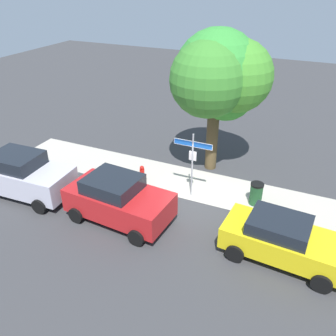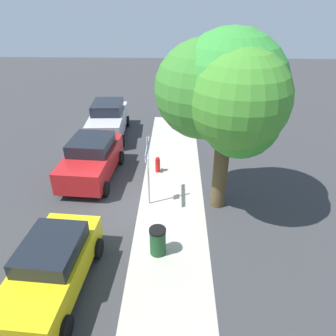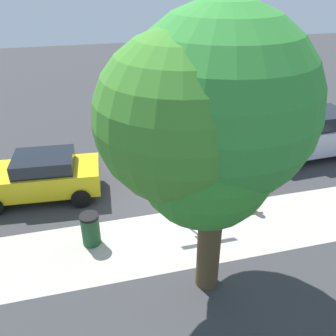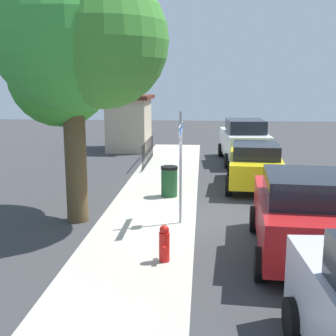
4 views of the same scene
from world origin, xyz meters
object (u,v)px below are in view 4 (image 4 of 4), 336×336
shade_tree (76,46)px  car_yellow (255,164)px  fire_hydrant (164,244)px  trash_bin (169,181)px  street_sign (181,148)px  car_red (305,214)px  car_white (244,141)px  utility_shed (129,122)px

shade_tree → car_yellow: bearing=-51.9°
fire_hydrant → trash_bin: trash_bin is taller
fire_hydrant → shade_tree: bearing=42.1°
trash_bin → street_sign: bearing=-169.5°
car_red → car_yellow: bearing=7.3°
street_sign → car_white: street_sign is taller
car_red → fire_hydrant: 3.03m
shade_tree → car_white: shade_tree is taller
shade_tree → street_sign: bearing=-94.3°
shade_tree → utility_shed: bearing=3.5°
shade_tree → car_yellow: size_ratio=1.59×
car_yellow → utility_shed: utility_shed is taller
car_red → street_sign: bearing=58.0°
street_sign → shade_tree: shade_tree is taller
utility_shed → street_sign: bearing=-164.6°
shade_tree → utility_shed: shade_tree is taller
car_red → car_white: bearing=5.6°
car_red → fire_hydrant: car_red is taller
street_sign → car_yellow: size_ratio=0.70×
shade_tree → car_white: size_ratio=1.47×
utility_shed → fire_hydrant: utility_shed is taller
street_sign → car_white: (9.03, -2.43, -1.02)m
fire_hydrant → trash_bin: bearing=3.3°
street_sign → utility_shed: (12.34, 3.40, -0.51)m
car_yellow → car_white: 4.87m
car_red → trash_bin: 5.71m
fire_hydrant → car_yellow: bearing=-21.1°
car_white → trash_bin: bearing=151.9°
street_sign → shade_tree: 3.68m
street_sign → utility_shed: bearing=15.4°
car_white → fire_hydrant: size_ratio=5.77×
street_sign → car_yellow: bearing=-29.8°
utility_shed → car_red: bearing=-156.8°
street_sign → car_red: street_sign is taller
shade_tree → car_red: shade_tree is taller
shade_tree → utility_shed: 12.53m
car_red → car_white: 11.02m
car_white → utility_shed: 6.73m
street_sign → car_yellow: street_sign is taller
shade_tree → fire_hydrant: (-2.72, -2.46, -4.15)m
car_red → car_white: (11.02, 0.30, 0.06)m
street_sign → utility_shed: street_sign is taller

